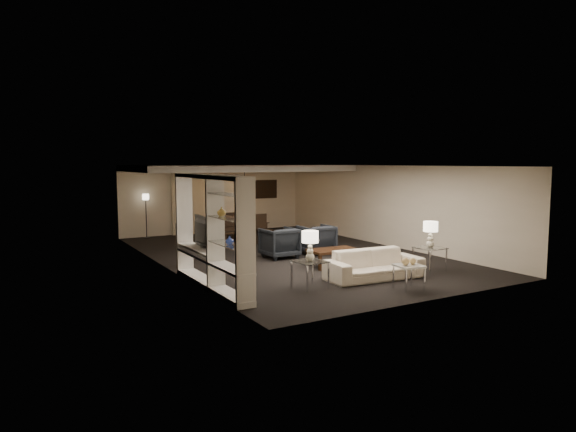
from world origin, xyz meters
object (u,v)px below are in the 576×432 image
(sofa, at_px, (374,264))
(floor_lamp, at_px, (146,216))
(side_table_right, at_px, (430,259))
(chair_nl, at_px, (229,232))
(pendant_light, at_px, (244,182))
(side_table_left, at_px, (310,274))
(floor_speaker, at_px, (179,245))
(vase_amber, at_px, (222,212))
(dining_table, at_px, (238,233))
(chair_nm, at_px, (247,230))
(chair_fl, at_px, (213,227))
(table_lamp_left, at_px, (310,246))
(table_lamp_right, at_px, (430,234))
(chair_nr, at_px, (264,229))
(armchair_left, at_px, (279,243))
(vase_blue, at_px, (230,240))
(coffee_table, at_px, (333,258))
(television, at_px, (200,232))
(armchair_right, at_px, (316,239))
(chair_fm, at_px, (230,226))
(chair_fr, at_px, (247,225))
(marble_table, at_px, (409,277))

(sofa, distance_m, floor_lamp, 9.20)
(side_table_right, distance_m, chair_nl, 6.26)
(pendant_light, distance_m, chair_nl, 2.38)
(side_table_left, height_order, floor_speaker, floor_speaker)
(side_table_right, distance_m, vase_amber, 5.38)
(dining_table, relative_size, floor_lamp, 1.20)
(chair_nm, relative_size, chair_fl, 1.00)
(table_lamp_left, distance_m, vase_amber, 1.99)
(side_table_left, height_order, vase_amber, vase_amber)
(dining_table, bearing_deg, side_table_right, -77.22)
(side_table_left, bearing_deg, table_lamp_right, 0.00)
(table_lamp_right, xyz_separation_m, chair_nr, (-1.59, 5.60, -0.41))
(armchair_left, height_order, vase_blue, vase_blue)
(coffee_table, height_order, table_lamp_right, table_lamp_right)
(television, distance_m, chair_nl, 4.65)
(armchair_left, xyz_separation_m, dining_table, (0.11, 2.95, -0.09))
(chair_nl, distance_m, chair_nr, 1.20)
(armchair_left, bearing_deg, armchair_right, 178.81)
(sofa, height_order, chair_fm, chair_fm)
(floor_speaker, distance_m, chair_nm, 3.65)
(coffee_table, relative_size, chair_fr, 1.28)
(marble_table, height_order, floor_lamp, floor_lamp)
(side_table_left, relative_size, floor_lamp, 0.40)
(sofa, xyz_separation_m, dining_table, (-0.49, 6.25, -0.00))
(pendant_light, xyz_separation_m, dining_table, (-0.61, -0.80, -1.60))
(chair_fr, relative_size, floor_lamp, 0.62)
(armchair_right, distance_m, vase_amber, 5.19)
(vase_blue, relative_size, chair_nr, 0.17)
(vase_blue, relative_size, vase_amber, 0.90)
(marble_table, xyz_separation_m, chair_nl, (-1.09, 6.70, 0.22))
(pendant_light, bearing_deg, table_lamp_right, -77.33)
(chair_nr, bearing_deg, pendant_light, 84.89)
(vase_blue, xyz_separation_m, chair_fm, (3.00, 6.91, -0.67))
(armchair_left, bearing_deg, dining_table, -93.29)
(vase_blue, relative_size, dining_table, 0.09)
(armchair_right, relative_size, vase_blue, 5.58)
(floor_lamp, bearing_deg, chair_fr, -32.39)
(television, bearing_deg, vase_blue, 178.96)
(table_lamp_left, distance_m, chair_fm, 7.02)
(side_table_right, xyz_separation_m, marble_table, (-1.70, -1.10, -0.03))
(coffee_table, distance_m, vase_blue, 3.96)
(coffee_table, distance_m, floor_lamp, 7.71)
(coffee_table, height_order, chair_nr, chair_nr)
(marble_table, xyz_separation_m, chair_nm, (-0.49, 6.70, 0.22))
(chair_fm, bearing_deg, television, 66.95)
(floor_speaker, bearing_deg, chair_fl, 51.03)
(chair_nl, bearing_deg, side_table_left, -90.78)
(table_lamp_right, relative_size, floor_speaker, 0.57)
(table_lamp_right, bearing_deg, floor_lamp, 117.27)
(side_table_left, height_order, chair_nr, chair_nr)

